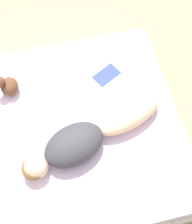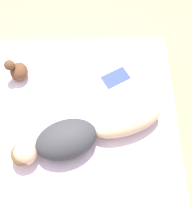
{
  "view_description": "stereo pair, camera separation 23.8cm",
  "coord_description": "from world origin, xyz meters",
  "views": [
    {
      "loc": [
        -1.03,
        -0.12,
        2.76
      ],
      "look_at": [
        0.06,
        -0.38,
        0.51
      ],
      "focal_mm": 50.0,
      "sensor_mm": 36.0,
      "label": 1
    },
    {
      "loc": [
        -1.06,
        -0.36,
        2.76
      ],
      "look_at": [
        0.06,
        -0.38,
        0.51
      ],
      "focal_mm": 50.0,
      "sensor_mm": 36.0,
      "label": 2
    }
  ],
  "objects": [
    {
      "name": "open_magazine",
      "position": [
        0.32,
        -0.61,
        0.47
      ],
      "size": [
        0.54,
        0.5,
        0.01
      ],
      "rotation": [
        0.0,
        0.0,
        0.5
      ],
      "color": "silver",
      "rests_on": "bed"
    },
    {
      "name": "ground_plane",
      "position": [
        0.0,
        0.0,
        0.0
      ],
      "size": [
        12.0,
        12.0,
        0.0
      ],
      "primitive_type": "plane",
      "color": "#9E8466"
    },
    {
      "name": "plush_toy",
      "position": [
        0.45,
        0.28,
        0.55
      ],
      "size": [
        0.17,
        0.18,
        0.21
      ],
      "color": "brown",
      "rests_on": "bed"
    },
    {
      "name": "person",
      "position": [
        -0.15,
        -0.28,
        0.56
      ],
      "size": [
        0.58,
        1.21,
        0.21
      ],
      "rotation": [
        0.0,
        0.0,
        0.32
      ],
      "color": "#DBB28E",
      "rests_on": "bed"
    },
    {
      "name": "bed",
      "position": [
        0.0,
        0.0,
        0.23
      ],
      "size": [
        1.76,
        2.13,
        0.46
      ],
      "color": "beige",
      "rests_on": "ground_plane"
    }
  ]
}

